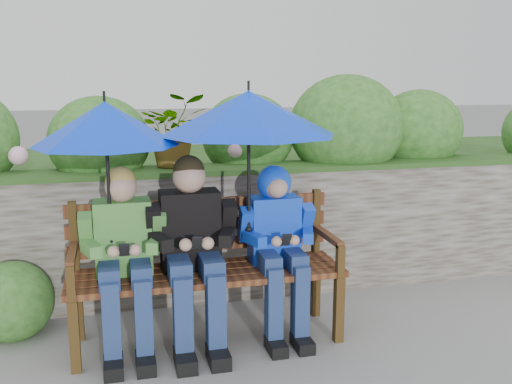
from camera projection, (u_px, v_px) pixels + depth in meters
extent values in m
plane|color=gray|center=(260.00, 330.00, 3.92)|extent=(60.00, 60.00, 0.00)
cube|color=#4B4439|center=(236.00, 232.00, 4.54)|extent=(8.00, 0.40, 1.00)
cube|color=#1C4313|center=(236.00, 169.00, 4.44)|extent=(8.00, 0.42, 0.04)
cube|color=#1C4313|center=(211.00, 203.00, 5.68)|extent=(8.00, 2.00, 0.96)
ellipsoid|color=#25511A|center=(99.00, 142.00, 4.32)|extent=(0.77, 0.61, 0.69)
ellipsoid|color=#25511A|center=(248.00, 136.00, 4.74)|extent=(0.78, 0.62, 0.70)
ellipsoid|color=#25511A|center=(347.00, 127.00, 4.80)|extent=(0.98, 0.79, 0.89)
ellipsoid|color=#25511A|center=(418.00, 131.00, 5.07)|extent=(0.81, 0.65, 0.73)
sphere|color=#E2A7C7|center=(18.00, 156.00, 4.12)|extent=(0.14, 0.14, 0.14)
sphere|color=#E2A7C7|center=(236.00, 149.00, 4.51)|extent=(0.14, 0.14, 0.14)
sphere|color=#E2A7C7|center=(442.00, 143.00, 4.95)|extent=(0.14, 0.14, 0.14)
imported|color=#25511A|center=(175.00, 130.00, 4.36)|extent=(0.50, 0.44, 0.56)
imported|color=#25511A|center=(380.00, 127.00, 4.78)|extent=(0.30, 0.30, 0.54)
sphere|color=#25511A|center=(12.00, 302.00, 3.82)|extent=(0.54, 0.54, 0.54)
cube|color=#3E2C12|center=(74.00, 337.00, 3.32)|extent=(0.06, 0.06, 0.44)
cube|color=#3E2C12|center=(78.00, 308.00, 3.74)|extent=(0.06, 0.06, 0.44)
cube|color=#3E2C12|center=(339.00, 310.00, 3.71)|extent=(0.06, 0.06, 0.44)
cube|color=#3E2C12|center=(315.00, 286.00, 4.13)|extent=(0.06, 0.06, 0.44)
cube|color=#4B2415|center=(212.00, 284.00, 3.50)|extent=(1.77, 0.10, 0.04)
cube|color=#4B2415|center=(209.00, 277.00, 3.62)|extent=(1.77, 0.10, 0.04)
cube|color=#4B2415|center=(206.00, 270.00, 3.74)|extent=(1.77, 0.10, 0.04)
cube|color=#4B2415|center=(203.00, 264.00, 3.86)|extent=(1.77, 0.10, 0.04)
cube|color=#3E2C12|center=(74.00, 239.00, 3.66)|extent=(0.05, 0.05, 0.49)
cube|color=#4B2415|center=(72.00, 254.00, 3.44)|extent=(0.05, 0.46, 0.04)
cube|color=#3E2C12|center=(71.00, 284.00, 3.25)|extent=(0.05, 0.05, 0.22)
cube|color=#3E2C12|center=(316.00, 223.00, 4.06)|extent=(0.05, 0.05, 0.49)
cube|color=#4B2415|center=(328.00, 236.00, 3.83)|extent=(0.05, 0.46, 0.04)
cube|color=#3E2C12|center=(340.00, 261.00, 3.65)|extent=(0.05, 0.05, 0.22)
cube|color=#4B2415|center=(201.00, 244.00, 3.89)|extent=(1.77, 0.03, 0.09)
cube|color=#4B2415|center=(201.00, 225.00, 3.86)|extent=(1.77, 0.03, 0.09)
cube|color=#4B2415|center=(200.00, 205.00, 3.84)|extent=(1.77, 0.03, 0.09)
cube|color=#3C8434|center=(123.00, 237.00, 3.60)|extent=(0.35, 0.21, 0.47)
sphere|color=tan|center=(121.00, 187.00, 3.51)|extent=(0.20, 0.20, 0.20)
sphere|color=#B0903C|center=(121.00, 181.00, 3.52)|extent=(0.19, 0.19, 0.19)
cube|color=navy|center=(109.00, 273.00, 3.45)|extent=(0.12, 0.33, 0.12)
cube|color=navy|center=(112.00, 326.00, 3.35)|extent=(0.10, 0.11, 0.54)
cube|color=black|center=(114.00, 367.00, 3.33)|extent=(0.11, 0.23, 0.08)
cube|color=navy|center=(141.00, 270.00, 3.50)|extent=(0.12, 0.33, 0.12)
cube|color=navy|center=(144.00, 323.00, 3.39)|extent=(0.10, 0.11, 0.54)
cube|color=black|center=(146.00, 363.00, 3.38)|extent=(0.11, 0.23, 0.08)
cube|color=#3C8434|center=(86.00, 232.00, 3.48)|extent=(0.08, 0.19, 0.26)
cube|color=#3C8434|center=(91.00, 249.00, 3.38)|extent=(0.13, 0.22, 0.07)
sphere|color=tan|center=(113.00, 252.00, 3.32)|extent=(0.07, 0.07, 0.07)
cube|color=#3C8434|center=(159.00, 227.00, 3.59)|extent=(0.08, 0.19, 0.26)
cube|color=#3C8434|center=(156.00, 244.00, 3.47)|extent=(0.13, 0.22, 0.07)
sphere|color=tan|center=(135.00, 250.00, 3.35)|extent=(0.07, 0.07, 0.07)
cube|color=black|center=(124.00, 250.00, 3.32)|extent=(0.06, 0.07, 0.09)
cube|color=black|center=(190.00, 230.00, 3.69)|extent=(0.38, 0.22, 0.51)
sphere|color=tan|center=(189.00, 177.00, 3.61)|extent=(0.21, 0.21, 0.21)
sphere|color=black|center=(189.00, 171.00, 3.61)|extent=(0.20, 0.20, 0.20)
cube|color=navy|center=(178.00, 267.00, 3.54)|extent=(0.13, 0.36, 0.13)
cube|color=navy|center=(183.00, 320.00, 3.42)|extent=(0.11, 0.12, 0.55)
cube|color=black|center=(185.00, 360.00, 3.40)|extent=(0.12, 0.24, 0.09)
cube|color=navy|center=(210.00, 265.00, 3.59)|extent=(0.13, 0.36, 0.13)
cube|color=navy|center=(216.00, 317.00, 3.47)|extent=(0.11, 0.12, 0.55)
cube|color=black|center=(218.00, 357.00, 3.45)|extent=(0.12, 0.24, 0.09)
cube|color=black|center=(153.00, 224.00, 3.57)|extent=(0.09, 0.20, 0.28)
cube|color=black|center=(161.00, 242.00, 3.46)|extent=(0.14, 0.24, 0.08)
sphere|color=tan|center=(186.00, 245.00, 3.40)|extent=(0.08, 0.08, 0.08)
cube|color=black|center=(228.00, 219.00, 3.69)|extent=(0.09, 0.20, 0.28)
cube|color=black|center=(227.00, 237.00, 3.56)|extent=(0.14, 0.24, 0.08)
sphere|color=tan|center=(208.00, 243.00, 3.43)|extent=(0.08, 0.08, 0.08)
cube|color=black|center=(197.00, 243.00, 3.40)|extent=(0.06, 0.07, 0.09)
cube|color=blue|center=(274.00, 229.00, 3.84)|extent=(0.33, 0.19, 0.45)
sphere|color=tan|center=(275.00, 185.00, 3.76)|extent=(0.18, 0.18, 0.18)
sphere|color=blue|center=(274.00, 182.00, 3.78)|extent=(0.23, 0.23, 0.23)
sphere|color=tan|center=(277.00, 187.00, 3.72)|extent=(0.14, 0.14, 0.14)
cube|color=navy|center=(268.00, 260.00, 3.70)|extent=(0.12, 0.31, 0.12)
cube|color=navy|center=(274.00, 309.00, 3.61)|extent=(0.10, 0.11, 0.54)
cube|color=black|center=(276.00, 346.00, 3.59)|extent=(0.11, 0.21, 0.08)
cube|color=navy|center=(293.00, 258.00, 3.74)|extent=(0.12, 0.31, 0.12)
cube|color=navy|center=(300.00, 306.00, 3.65)|extent=(0.10, 0.11, 0.54)
cube|color=black|center=(302.00, 343.00, 3.64)|extent=(0.11, 0.21, 0.08)
cube|color=blue|center=(245.00, 224.00, 3.73)|extent=(0.08, 0.18, 0.25)
cube|color=blue|center=(254.00, 239.00, 3.63)|extent=(0.12, 0.21, 0.07)
sphere|color=tan|center=(277.00, 241.00, 3.58)|extent=(0.07, 0.07, 0.07)
cube|color=blue|center=(306.00, 220.00, 3.83)|extent=(0.08, 0.18, 0.25)
cube|color=blue|center=(308.00, 235.00, 3.72)|extent=(0.12, 0.21, 0.07)
sphere|color=tan|center=(294.00, 240.00, 3.60)|extent=(0.07, 0.07, 0.07)
cube|color=black|center=(286.00, 240.00, 3.58)|extent=(0.06, 0.07, 0.09)
cone|color=#0334EB|center=(105.00, 124.00, 3.36)|extent=(0.87, 0.87, 0.26)
cylinder|color=black|center=(104.00, 96.00, 3.33)|extent=(0.02, 0.02, 0.06)
cylinder|color=black|center=(109.00, 183.00, 3.43)|extent=(0.02, 0.02, 0.72)
sphere|color=black|center=(111.00, 241.00, 3.50)|extent=(0.04, 0.04, 0.04)
cone|color=#0334EB|center=(249.00, 113.00, 3.54)|extent=(1.13, 1.13, 0.28)
cylinder|color=black|center=(249.00, 86.00, 3.51)|extent=(0.02, 0.02, 0.06)
cylinder|color=black|center=(249.00, 172.00, 3.61)|extent=(0.02, 0.02, 0.75)
sphere|color=black|center=(249.00, 229.00, 3.69)|extent=(0.04, 0.04, 0.04)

